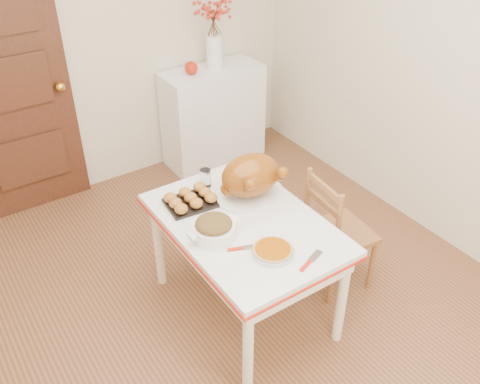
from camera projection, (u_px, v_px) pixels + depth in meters
floor at (238, 312)px, 3.52m from camera, size 3.50×4.00×0.00m
wall_back at (96, 43)px, 4.19m from camera, size 3.50×0.00×2.50m
wall_right at (451, 76)px, 3.62m from camera, size 0.00×4.00×2.50m
door_back at (13, 90)px, 3.97m from camera, size 0.85×0.06×2.06m
sideboard at (213, 116)px, 4.91m from camera, size 0.90×0.40×0.90m
kitchen_table at (244, 267)px, 3.35m from camera, size 0.84×1.22×0.73m
chair_oak at (340, 231)px, 3.53m from camera, size 0.43×0.43×0.88m
berry_vase at (214, 34)px, 4.49m from camera, size 0.32×0.32×0.62m
apple at (191, 68)px, 4.53m from camera, size 0.11×0.11×0.11m
turkey_platter at (251, 177)px, 3.28m from camera, size 0.51×0.44×0.28m
pumpkin_pie at (273, 250)px, 2.89m from camera, size 0.26×0.26×0.05m
stuffing_dish at (214, 228)px, 2.99m from camera, size 0.37×0.33×0.12m
rolls_tray at (191, 199)px, 3.26m from camera, size 0.32×0.26×0.08m
pie_server at (311, 260)px, 2.85m from camera, size 0.21×0.12×0.01m
carving_knife at (249, 247)px, 2.94m from camera, size 0.24×0.14×0.01m
drinking_glass at (205, 178)px, 3.42m from camera, size 0.09×0.09×0.12m
shaker_pair at (243, 169)px, 3.53m from camera, size 0.11×0.07×0.10m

